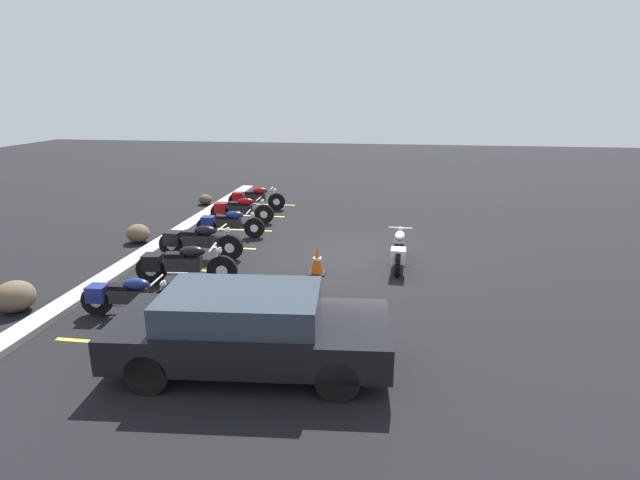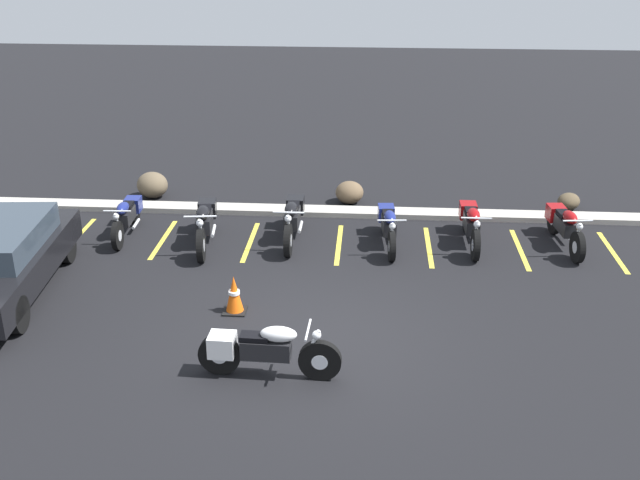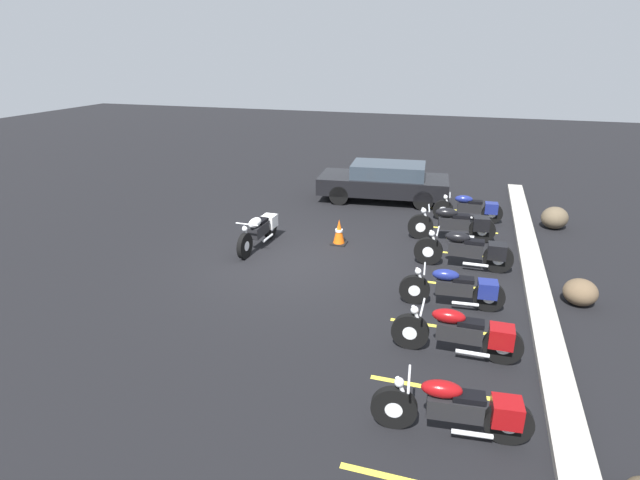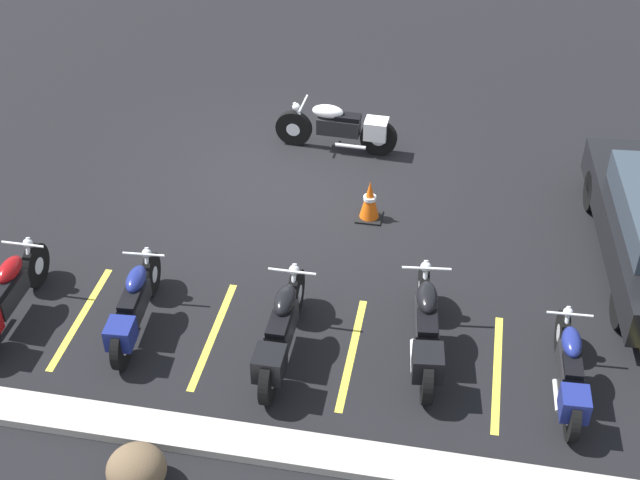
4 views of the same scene
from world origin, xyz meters
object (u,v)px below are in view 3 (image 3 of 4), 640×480
at_px(motorcycle_white_featured, 260,230).
at_px(parked_bike_5, 459,409).
at_px(parked_bike_1, 456,224).
at_px(parked_bike_3, 457,288).
at_px(parked_bike_4, 463,333).
at_px(parked_bike_2, 468,250).
at_px(car_black, 384,181).
at_px(parked_bike_0, 471,208).
at_px(traffic_cone, 339,232).
at_px(landscape_rock_1, 555,218).
at_px(landscape_rock_2, 580,292).

bearing_deg(motorcycle_white_featured, parked_bike_5, 45.51).
height_order(motorcycle_white_featured, parked_bike_1, parked_bike_1).
relative_size(motorcycle_white_featured, parked_bike_5, 1.02).
distance_m(parked_bike_1, parked_bike_3, 3.85).
bearing_deg(parked_bike_4, parked_bike_3, -84.32).
relative_size(parked_bike_2, car_black, 0.51).
xyz_separation_m(parked_bike_0, traffic_cone, (2.92, -3.31, -0.10)).
bearing_deg(landscape_rock_1, motorcycle_white_featured, -63.42).
bearing_deg(parked_bike_5, landscape_rock_1, -109.00).
xyz_separation_m(parked_bike_0, parked_bike_4, (7.36, 0.03, 0.03)).
height_order(parked_bike_1, traffic_cone, parked_bike_1).
bearing_deg(parked_bike_3, landscape_rock_1, -117.59).
xyz_separation_m(parked_bike_1, traffic_cone, (1.14, -2.95, -0.16)).
distance_m(car_black, landscape_rock_2, 8.06).
height_order(parked_bike_4, landscape_rock_2, parked_bike_4).
bearing_deg(parked_bike_1, parked_bike_0, -108.23).
distance_m(parked_bike_3, parked_bike_4, 1.74).
bearing_deg(car_black, motorcycle_white_featured, 60.58).
xyz_separation_m(parked_bike_2, landscape_rock_1, (-3.70, 2.32, -0.16)).
xyz_separation_m(parked_bike_5, traffic_cone, (-6.37, -3.37, -0.12)).
distance_m(car_black, traffic_cone, 4.41).
bearing_deg(landscape_rock_1, parked_bike_3, -23.31).
relative_size(landscape_rock_1, traffic_cone, 1.13).
distance_m(parked_bike_2, landscape_rock_2, 2.53).
xyz_separation_m(parked_bike_1, landscape_rock_2, (2.95, 2.62, -0.21)).
distance_m(parked_bike_1, traffic_cone, 3.16).
bearing_deg(motorcycle_white_featured, parked_bike_3, 71.25).
distance_m(parked_bike_1, parked_bike_4, 5.59).
height_order(parked_bike_5, traffic_cone, parked_bike_5).
height_order(parked_bike_0, landscape_rock_1, parked_bike_0).
bearing_deg(landscape_rock_1, parked_bike_4, -17.09).
relative_size(parked_bike_0, parked_bike_4, 0.94).
height_order(parked_bike_3, parked_bike_5, parked_bike_5).
xyz_separation_m(parked_bike_3, parked_bike_4, (1.73, 0.17, 0.02)).
bearing_deg(landscape_rock_2, parked_bike_5, -25.72).
bearing_deg(parked_bike_4, parked_bike_5, 90.76).
bearing_deg(landscape_rock_1, parked_bike_5, -13.56).
bearing_deg(car_black, parked_bike_5, 100.55).
distance_m(landscape_rock_1, landscape_rock_2, 4.84).
bearing_deg(parked_bike_0, parked_bike_1, 75.65).
relative_size(parked_bike_5, landscape_rock_1, 2.75).
bearing_deg(parked_bike_4, landscape_rock_1, -107.16).
bearing_deg(traffic_cone, parked_bike_4, 36.94).
xyz_separation_m(parked_bike_4, parked_bike_5, (1.93, 0.03, -0.01)).
distance_m(parked_bike_3, landscape_rock_1, 6.24).
bearing_deg(car_black, landscape_rock_1, 160.70).
relative_size(parked_bike_3, landscape_rock_2, 3.08).
height_order(parked_bike_2, traffic_cone, parked_bike_2).
bearing_deg(parked_bike_5, traffic_cone, -67.59).
bearing_deg(parked_bike_3, parked_bike_2, -98.60).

